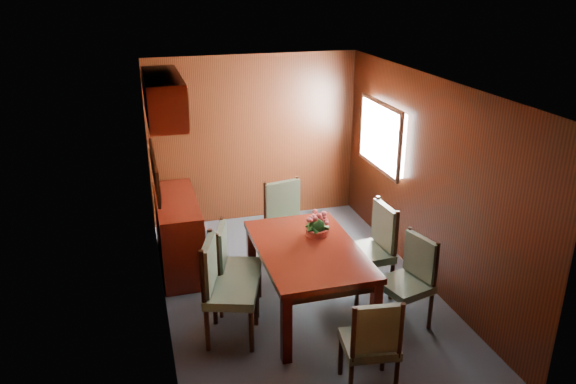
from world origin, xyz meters
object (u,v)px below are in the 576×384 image
object	(u,v)px
chair_right_near	(411,276)
flower_centerpiece	(317,224)
dining_table	(308,256)
chair_left_near	(222,285)
sideboard	(179,233)
chair_head	(372,341)

from	to	relation	value
chair_right_near	flower_centerpiece	world-z (taller)	flower_centerpiece
dining_table	chair_left_near	xyz separation A→B (m)	(-0.94, -0.22, -0.06)
sideboard	chair_head	bearing A→B (deg)	-63.70
sideboard	chair_left_near	size ratio (longest dim) A/B	1.29
chair_right_near	dining_table	bearing A→B (deg)	48.56
dining_table	flower_centerpiece	distance (m)	0.39
chair_right_near	sideboard	bearing A→B (deg)	34.73
chair_head	flower_centerpiece	world-z (taller)	flower_centerpiece
sideboard	chair_right_near	bearing A→B (deg)	-40.81
chair_right_near	flower_centerpiece	size ratio (longest dim) A/B	3.82
flower_centerpiece	chair_right_near	bearing A→B (deg)	-44.07
chair_left_near	chair_head	size ratio (longest dim) A/B	1.13
flower_centerpiece	chair_head	bearing A→B (deg)	-91.65
chair_right_near	chair_head	bearing A→B (deg)	122.60
dining_table	chair_left_near	bearing A→B (deg)	-166.81
dining_table	chair_head	distance (m)	1.37
chair_left_near	chair_right_near	world-z (taller)	chair_left_near
chair_head	chair_right_near	bearing A→B (deg)	55.00
sideboard	chair_right_near	size ratio (longest dim) A/B	1.43
dining_table	chair_left_near	world-z (taller)	chair_left_near
dining_table	chair_head	size ratio (longest dim) A/B	1.71
chair_right_near	chair_left_near	bearing A→B (deg)	67.60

